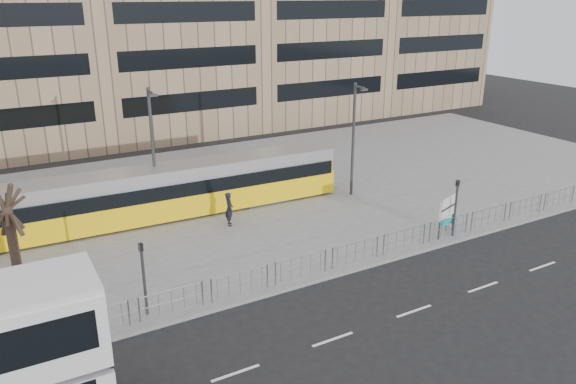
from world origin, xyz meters
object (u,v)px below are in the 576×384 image
tram (128,198)px  lamp_post_west (153,148)px  pedestrian (229,209)px  traffic_light_west (143,270)px  bare_tree (1,179)px  traffic_light_east (456,201)px  ad_panel (447,214)px  station_sign (448,209)px  lamp_post_east (354,135)px

tram → lamp_post_west: size_ratio=3.42×
pedestrian → traffic_light_west: size_ratio=0.61×
tram → pedestrian: tram is taller
pedestrian → bare_tree: 11.41m
traffic_light_east → lamp_post_west: size_ratio=0.42×
lamp_post_west → tram: bearing=-173.6°
tram → traffic_light_east: traffic_light_east is taller
ad_panel → lamp_post_west: bearing=145.2°
tram → station_sign: (14.15, -9.89, -0.03)m
lamp_post_west → bare_tree: lamp_post_west is taller
lamp_post_east → lamp_post_west: bearing=168.0°
tram → traffic_light_west: (-1.88, -9.72, 0.49)m
pedestrian → lamp_post_west: lamp_post_west is taller
station_sign → traffic_light_east: 0.64m
station_sign → traffic_light_west: (-16.03, 0.17, 0.52)m
ad_panel → bare_tree: 21.67m
tram → lamp_post_east: lamp_post_east is taller
ad_panel → pedestrian: (-9.82, 6.49, -0.04)m
traffic_light_west → traffic_light_east: 16.24m
ad_panel → bare_tree: (-20.59, 5.68, 3.68)m
traffic_light_west → station_sign: bearing=-10.7°
tram → traffic_light_west: bearing=-98.9°
station_sign → lamp_post_west: size_ratio=0.28×
pedestrian → lamp_post_east: lamp_post_east is taller
tram → lamp_post_east: (13.49, -2.31, 2.41)m
bare_tree → lamp_post_west: bearing=27.4°
tram → bare_tree: (-6.03, -3.82, 3.17)m
station_sign → traffic_light_east: (0.21, -0.30, 0.52)m
tram → lamp_post_east: bearing=-7.7°
traffic_light_west → traffic_light_east: bearing=-11.8°
traffic_light_west → bare_tree: bearing=115.0°
pedestrian → traffic_light_west: bearing=151.9°
traffic_light_east → pedestrian: bearing=131.6°
lamp_post_west → traffic_light_east: bearing=-39.4°
traffic_light_west → bare_tree: size_ratio=0.47×
traffic_light_east → lamp_post_west: 16.49m
ad_panel → traffic_light_east: 1.22m
lamp_post_east → bare_tree: size_ratio=1.08×
pedestrian → ad_panel: bearing=-107.0°
traffic_light_west → lamp_post_east: lamp_post_east is taller
bare_tree → tram: bearing=32.4°
tram → lamp_post_east: 13.90m
ad_panel → traffic_light_east: traffic_light_east is taller
lamp_post_east → tram: bearing=170.3°
station_sign → lamp_post_east: lamp_post_east is taller
tram → traffic_light_east: size_ratio=8.14×
pedestrian → lamp_post_west: (-3.02, 3.20, 3.10)m
ad_panel → lamp_post_east: (-1.06, 7.19, 2.91)m
pedestrian → station_sign: bearing=-109.6°
ad_panel → lamp_post_west: 16.38m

